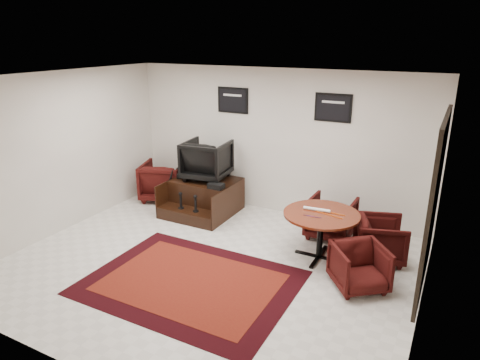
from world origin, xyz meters
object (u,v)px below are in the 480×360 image
object	(u,v)px
armchair_side	(164,179)
table_chair_back	(331,216)
table_chair_window	(380,237)
shine_chair	(207,158)
shine_podium	(204,197)
table_chair_corner	(359,265)
meeting_table	(321,219)

from	to	relation	value
armchair_side	table_chair_back	xyz separation A→B (m)	(3.70, -0.14, -0.06)
table_chair_back	table_chair_window	world-z (taller)	table_chair_back
shine_chair	table_chair_window	distance (m)	3.57
shine_podium	shine_chair	bearing A→B (deg)	90.00
table_chair_window	table_chair_back	bearing A→B (deg)	45.96
shine_chair	table_chair_corner	world-z (taller)	shine_chair
armchair_side	table_chair_corner	distance (m)	4.76
table_chair_corner	meeting_table	bearing A→B (deg)	104.92
table_chair_back	meeting_table	bearing A→B (deg)	95.71
shine_podium	table_chair_back	xyz separation A→B (m)	(2.56, 0.06, 0.09)
shine_podium	table_chair_corner	distance (m)	3.62
armchair_side	table_chair_corner	xyz separation A→B (m)	(4.51, -1.54, -0.10)
armchair_side	shine_chair	bearing A→B (deg)	157.57
meeting_table	table_chair_window	size ratio (longest dim) A/B	1.56
shine_chair	table_chair_window	xyz separation A→B (m)	(3.47, -0.52, -0.70)
armchair_side	table_chair_window	bearing A→B (deg)	153.42
shine_podium	table_chair_back	world-z (taller)	table_chair_back
meeting_table	table_chair_window	xyz separation A→B (m)	(0.84, 0.40, -0.30)
armchair_side	meeting_table	size ratio (longest dim) A/B	0.76
table_chair_back	table_chair_corner	xyz separation A→B (m)	(0.81, -1.40, -0.04)
armchair_side	table_chair_window	distance (m)	4.64
shine_chair	table_chair_window	size ratio (longest dim) A/B	1.14
meeting_table	shine_podium	bearing A→B (deg)	163.52
armchair_side	table_chair_corner	bearing A→B (deg)	141.70
meeting_table	table_chair_back	bearing A→B (deg)	94.44
shine_chair	meeting_table	bearing A→B (deg)	154.25
shine_chair	table_chair_corner	size ratio (longest dim) A/B	1.22
shine_chair	table_chair_back	distance (m)	2.65
meeting_table	table_chair_window	bearing A→B (deg)	25.26
meeting_table	table_chair_corner	bearing A→B (deg)	-37.30
meeting_table	table_chair_back	world-z (taller)	table_chair_back
shine_chair	armchair_side	xyz separation A→B (m)	(-1.14, 0.06, -0.63)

